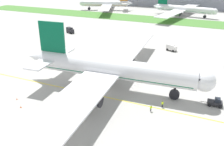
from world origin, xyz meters
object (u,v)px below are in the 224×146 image
object	(u,v)px
airliner_foreground	(111,69)
traffic_cone_port_wing	(17,99)
ground_crew_wingwalker_starboard	(151,108)
ground_crew_marshaller_front	(162,104)
ground_crew_wingwalker_port	(63,107)
traffic_cone_near_nose	(21,107)
service_truck_fuel_bowser	(171,47)
parked_airliner_far_left	(106,4)
pushback_tug	(215,102)
parked_airliner_far_centre	(183,9)
service_truck_baggage_loader	(70,30)

from	to	relation	value
airliner_foreground	traffic_cone_port_wing	xyz separation A→B (m)	(-20.46, -16.42, -6.00)
ground_crew_wingwalker_starboard	ground_crew_marshaller_front	bearing A→B (deg)	55.66
ground_crew_wingwalker_port	ground_crew_marshaller_front	size ratio (longest dim) A/B	0.98
ground_crew_wingwalker_port	traffic_cone_near_nose	size ratio (longest dim) A/B	2.96
service_truck_fuel_bowser	airliner_foreground	bearing A→B (deg)	-101.64
traffic_cone_near_nose	service_truck_fuel_bowser	xyz separation A→B (m)	(25.49, 62.55, 1.16)
ground_crew_wingwalker_starboard	parked_airliner_far_left	world-z (taller)	parked_airliner_far_left
pushback_tug	ground_crew_wingwalker_starboard	xyz separation A→B (m)	(-14.41, -9.47, 0.04)
service_truck_fuel_bowser	ground_crew_marshaller_front	bearing A→B (deg)	-81.11
ground_crew_wingwalker_port	parked_airliner_far_centre	distance (m)	144.78
ground_crew_wingwalker_starboard	service_truck_baggage_loader	world-z (taller)	service_truck_baggage_loader
pushback_tug	traffic_cone_port_wing	world-z (taller)	pushback_tug
traffic_cone_port_wing	service_truck_baggage_loader	size ratio (longest dim) A/B	0.11
ground_crew_wingwalker_port	ground_crew_wingwalker_starboard	distance (m)	21.86
service_truck_fuel_bowser	ground_crew_wingwalker_port	bearing A→B (deg)	-104.12
ground_crew_wingwalker_port	traffic_cone_near_nose	world-z (taller)	ground_crew_wingwalker_port
pushback_tug	service_truck_fuel_bowser	xyz separation A→B (m)	(-19.72, 41.31, 0.46)
ground_crew_marshaller_front	service_truck_fuel_bowser	bearing A→B (deg)	98.89
ground_crew_marshaller_front	service_truck_baggage_loader	world-z (taller)	service_truck_baggage_loader
ground_crew_marshaller_front	traffic_cone_port_wing	size ratio (longest dim) A/B	3.02
traffic_cone_near_nose	parked_airliner_far_left	size ratio (longest dim) A/B	0.01
traffic_cone_near_nose	parked_airliner_far_left	world-z (taller)	parked_airliner_far_left
ground_crew_wingwalker_port	service_truck_baggage_loader	world-z (taller)	service_truck_baggage_loader
airliner_foreground	service_truck_baggage_loader	distance (m)	70.70
ground_crew_marshaller_front	service_truck_baggage_loader	size ratio (longest dim) A/B	0.33
service_truck_baggage_loader	traffic_cone_port_wing	bearing A→B (deg)	-68.36
ground_crew_wingwalker_port	parked_airliner_far_centre	bearing A→B (deg)	87.85
ground_crew_marshaller_front	service_truck_baggage_loader	bearing A→B (deg)	138.68
ground_crew_wingwalker_port	traffic_cone_port_wing	distance (m)	14.56
ground_crew_wingwalker_starboard	traffic_cone_near_nose	xyz separation A→B (m)	(-30.80, -11.78, -0.74)
airliner_foreground	pushback_tug	distance (m)	29.22
service_truck_baggage_loader	ground_crew_wingwalker_port	bearing A→B (deg)	-58.41
traffic_cone_port_wing	ground_crew_wingwalker_starboard	bearing A→B (deg)	14.60
ground_crew_wingwalker_starboard	airliner_foreground	bearing A→B (deg)	152.64
ground_crew_marshaller_front	airliner_foreground	bearing A→B (deg)	165.50
service_truck_fuel_bowser	pushback_tug	bearing A→B (deg)	-64.49
parked_airliner_far_left	airliner_foreground	bearing A→B (deg)	-64.27
service_truck_baggage_loader	ground_crew_wingwalker_starboard	bearing A→B (deg)	-43.84
pushback_tug	service_truck_baggage_loader	bearing A→B (deg)	146.78
traffic_cone_port_wing	parked_airliner_far_left	xyz separation A→B (m)	(-42.22, 146.49, 4.95)
ground_crew_marshaller_front	ground_crew_wingwalker_port	bearing A→B (deg)	-152.72
ground_crew_wingwalker_starboard	parked_airliner_far_centre	xyz separation A→B (m)	(-14.77, 136.25, 3.90)
ground_crew_wingwalker_starboard	traffic_cone_near_nose	world-z (taller)	ground_crew_wingwalker_starboard
traffic_cone_near_nose	airliner_foreground	bearing A→B (deg)	49.17
airliner_foreground	parked_airliner_far_centre	distance (m)	128.89
airliner_foreground	service_truck_baggage_loader	size ratio (longest dim) A/B	16.69
pushback_tug	traffic_cone_port_wing	xyz separation A→B (m)	(-49.12, -18.51, -0.70)
parked_airliner_far_left	traffic_cone_near_nose	bearing A→B (deg)	-72.82
ground_crew_marshaller_front	ground_crew_wingwalker_starboard	bearing A→B (deg)	-124.34
airliner_foreground	ground_crew_wingwalker_port	distance (m)	17.63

